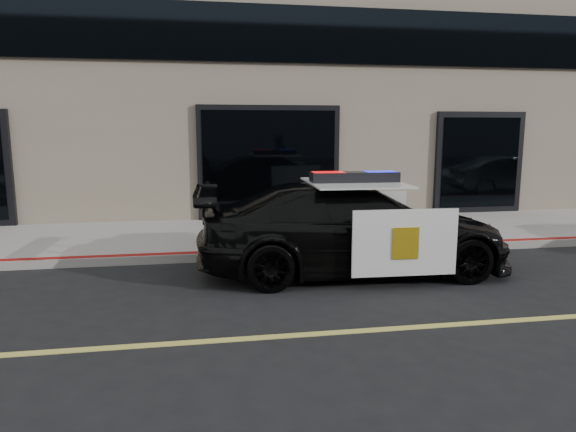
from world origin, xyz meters
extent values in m
plane|color=black|center=(0.00, 0.00, 0.00)|extent=(120.00, 120.00, 0.00)
cube|color=gray|center=(0.00, 5.25, 0.07)|extent=(60.00, 3.50, 0.15)
cube|color=#756856|center=(0.00, 10.50, 6.00)|extent=(60.00, 7.00, 12.00)
imported|color=black|center=(-0.24, 2.43, 0.73)|extent=(2.40, 5.17, 1.46)
cube|color=white|center=(0.21, 1.37, 0.70)|extent=(1.55, 0.09, 0.97)
cube|color=white|center=(0.28, 3.45, 0.70)|extent=(1.55, 0.09, 0.97)
cube|color=white|center=(-0.24, 2.43, 1.47)|extent=(1.52, 1.80, 0.02)
cube|color=gold|center=(0.21, 1.34, 0.70)|extent=(0.39, 0.03, 0.46)
cube|color=black|center=(-0.24, 2.43, 1.55)|extent=(1.41, 0.41, 0.17)
cube|color=red|center=(-0.67, 2.44, 1.57)|extent=(0.50, 0.33, 0.16)
cube|color=#0C19CC|center=(0.18, 2.41, 1.57)|extent=(0.50, 0.33, 0.16)
cylinder|color=beige|center=(-2.46, 4.33, 0.19)|extent=(0.32, 0.32, 0.07)
cylinder|color=beige|center=(-2.46, 4.33, 0.44)|extent=(0.23, 0.23, 0.44)
cylinder|color=beige|center=(-2.46, 4.33, 0.68)|extent=(0.27, 0.27, 0.05)
sphere|color=beige|center=(-2.46, 4.33, 0.73)|extent=(0.20, 0.20, 0.20)
cylinder|color=beige|center=(-2.46, 4.33, 0.82)|extent=(0.06, 0.06, 0.06)
cylinder|color=beige|center=(-2.46, 4.48, 0.50)|extent=(0.11, 0.11, 0.11)
cylinder|color=beige|center=(-2.46, 4.18, 0.50)|extent=(0.11, 0.11, 0.11)
cylinder|color=beige|center=(-2.46, 4.16, 0.44)|extent=(0.15, 0.12, 0.15)
camera|label=1|loc=(-2.65, -5.41, 2.31)|focal=32.00mm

